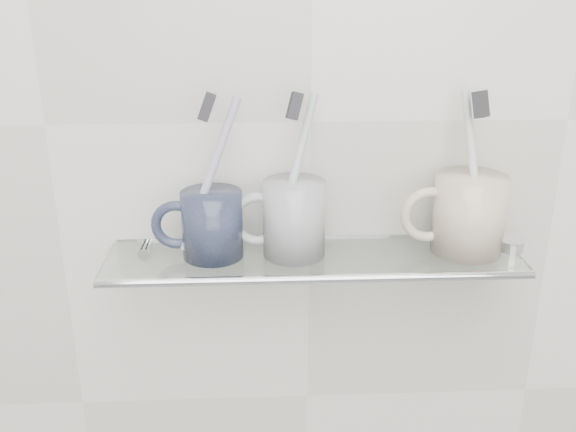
{
  "coord_description": "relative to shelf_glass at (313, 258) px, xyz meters",
  "views": [
    {
      "loc": [
        -0.06,
        0.33,
        1.42
      ],
      "look_at": [
        -0.03,
        1.04,
        1.15
      ],
      "focal_mm": 40.0,
      "sensor_mm": 36.0,
      "label": 1
    }
  ],
  "objects": [
    {
      "name": "wall_back",
      "position": [
        0.0,
        0.06,
        0.15
      ],
      "size": [
        2.5,
        0.0,
        2.5
      ],
      "primitive_type": "plane",
      "rotation": [
        1.57,
        0.0,
        0.0
      ],
      "color": "silver",
      "rests_on": "ground"
    },
    {
      "name": "shelf_glass",
      "position": [
        0.0,
        0.0,
        0.0
      ],
      "size": [
        0.5,
        0.12,
        0.01
      ],
      "primitive_type": "cube",
      "color": "silver",
      "rests_on": "wall_back"
    },
    {
      "name": "shelf_rail",
      "position": [
        0.0,
        -0.06,
        0.0
      ],
      "size": [
        0.5,
        0.01,
        0.01
      ],
      "primitive_type": "cylinder",
      "rotation": [
        0.0,
        1.57,
        0.0
      ],
      "color": "silver",
      "rests_on": "shelf_glass"
    },
    {
      "name": "bracket_left",
      "position": [
        -0.21,
        0.05,
        -0.01
      ],
      "size": [
        0.02,
        0.03,
        0.02
      ],
      "primitive_type": "cylinder",
      "rotation": [
        1.57,
        0.0,
        0.0
      ],
      "color": "silver",
      "rests_on": "wall_back"
    },
    {
      "name": "bracket_right",
      "position": [
        0.21,
        0.05,
        -0.01
      ],
      "size": [
        0.02,
        0.03,
        0.02
      ],
      "primitive_type": "cylinder",
      "rotation": [
        1.57,
        0.0,
        0.0
      ],
      "color": "silver",
      "rests_on": "wall_back"
    },
    {
      "name": "mug_left",
      "position": [
        -0.12,
        0.0,
        0.04
      ],
      "size": [
        0.08,
        0.08,
        0.08
      ],
      "primitive_type": "cylinder",
      "rotation": [
        0.0,
        0.0,
        0.12
      ],
      "color": "black",
      "rests_on": "shelf_glass"
    },
    {
      "name": "mug_left_handle",
      "position": [
        -0.16,
        0.0,
        0.04
      ],
      "size": [
        0.06,
        0.01,
        0.06
      ],
      "primitive_type": "torus",
      "rotation": [
        1.57,
        0.0,
        0.0
      ],
      "color": "black",
      "rests_on": "mug_left"
    },
    {
      "name": "toothbrush_left",
      "position": [
        -0.12,
        0.0,
        0.1
      ],
      "size": [
        0.08,
        0.03,
        0.18
      ],
      "primitive_type": "cylinder",
      "rotation": [
        -0.09,
        0.37,
        -0.0
      ],
      "color": "#9F9CBE",
      "rests_on": "mug_left"
    },
    {
      "name": "bristles_left",
      "position": [
        -0.12,
        0.0,
        0.19
      ],
      "size": [
        0.02,
        0.02,
        0.03
      ],
      "primitive_type": "cube",
      "rotation": [
        -0.09,
        0.37,
        -0.0
      ],
      "color": "#27272B",
      "rests_on": "toothbrush_left"
    },
    {
      "name": "mug_center",
      "position": [
        -0.02,
        0.0,
        0.05
      ],
      "size": [
        0.09,
        0.09,
        0.09
      ],
      "primitive_type": "cylinder",
      "rotation": [
        0.0,
        0.0,
        -0.28
      ],
      "color": "white",
      "rests_on": "shelf_glass"
    },
    {
      "name": "mug_center_handle",
      "position": [
        -0.07,
        0.0,
        0.05
      ],
      "size": [
        0.07,
        0.01,
        0.07
      ],
      "primitive_type": "torus",
      "rotation": [
        1.57,
        0.0,
        0.0
      ],
      "color": "white",
      "rests_on": "mug_center"
    },
    {
      "name": "toothbrush_center",
      "position": [
        -0.02,
        0.0,
        0.1
      ],
      "size": [
        0.06,
        0.05,
        0.18
      ],
      "primitive_type": "cylinder",
      "rotation": [
        -0.22,
        0.27,
        0.02
      ],
      "color": "#AFB7C0",
      "rests_on": "mug_center"
    },
    {
      "name": "bristles_center",
      "position": [
        -0.02,
        0.0,
        0.19
      ],
      "size": [
        0.02,
        0.03,
        0.04
      ],
      "primitive_type": "cube",
      "rotation": [
        -0.22,
        0.27,
        0.02
      ],
      "color": "#27272B",
      "rests_on": "toothbrush_center"
    },
    {
      "name": "mug_right",
      "position": [
        0.19,
        0.0,
        0.05
      ],
      "size": [
        0.1,
        0.1,
        0.1
      ],
      "primitive_type": "cylinder",
      "rotation": [
        0.0,
        0.0,
        -0.21
      ],
      "color": "beige",
      "rests_on": "shelf_glass"
    },
    {
      "name": "mug_right_handle",
      "position": [
        0.14,
        0.0,
        0.05
      ],
      "size": [
        0.07,
        0.01,
        0.07
      ],
      "primitive_type": "torus",
      "rotation": [
        1.57,
        0.0,
        0.0
      ],
      "color": "beige",
      "rests_on": "mug_right"
    },
    {
      "name": "toothbrush_right",
      "position": [
        0.19,
        0.0,
        0.1
      ],
      "size": [
        0.04,
        0.05,
        0.19
      ],
      "primitive_type": "cylinder",
      "rotation": [
        -0.09,
        -0.23,
        -0.62
      ],
      "color": "silver",
      "rests_on": "mug_right"
    },
    {
      "name": "bristles_right",
      "position": [
        0.19,
        0.0,
        0.19
      ],
      "size": [
        0.03,
        0.03,
        0.03
      ],
      "primitive_type": "cube",
      "rotation": [
        -0.09,
        -0.23,
        -0.62
      ],
      "color": "#27272B",
      "rests_on": "toothbrush_right"
    },
    {
      "name": "chrome_cap",
      "position": [
        0.24,
        0.0,
        0.01
      ],
      "size": [
        0.03,
        0.03,
        0.01
      ],
      "primitive_type": "cylinder",
      "color": "silver",
      "rests_on": "shelf_glass"
    }
  ]
}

